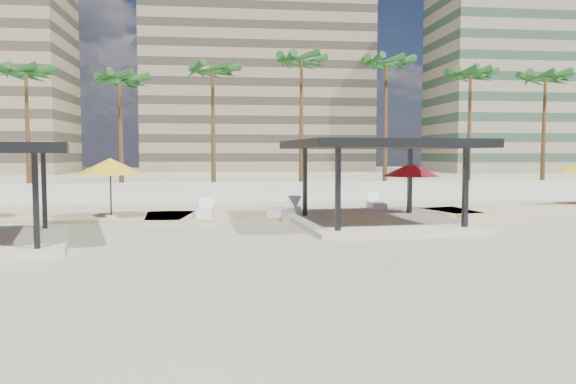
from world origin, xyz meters
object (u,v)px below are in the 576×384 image
lounger_a (205,212)px  lounger_c (376,205)px  pavilion_central (379,175)px  umbrella_c (411,170)px  lounger_b (285,211)px

lounger_a → lounger_c: lounger_c is taller
pavilion_central → lounger_c: 5.75m
umbrella_c → lounger_b: bearing=-178.0°
lounger_a → lounger_b: (3.65, -0.00, 0.01)m
lounger_c → pavilion_central: bearing=168.2°
umbrella_c → lounger_a: bearing=-178.8°
lounger_b → pavilion_central: bearing=-94.1°
lounger_a → lounger_b: bearing=-87.4°
umbrella_c → lounger_c: 3.15m
umbrella_c → lounger_b: 6.40m
lounger_b → lounger_a: bearing=123.0°
pavilion_central → lounger_b: pavilion_central is taller
umbrella_c → lounger_a: 9.95m
pavilion_central → umbrella_c: size_ratio=2.28×
pavilion_central → umbrella_c: pavilion_central is taller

